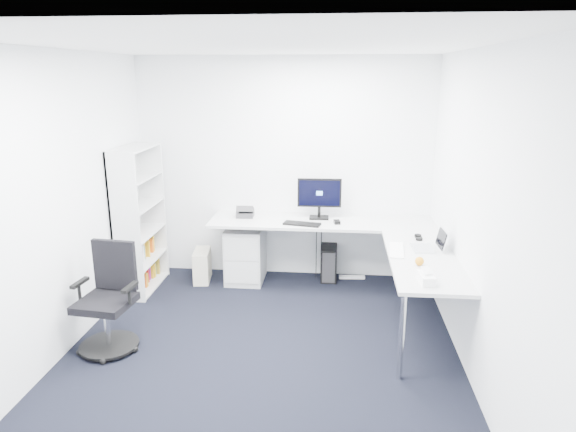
# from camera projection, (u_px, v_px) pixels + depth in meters

# --- Properties ---
(ground) EXTENTS (4.20, 4.20, 0.00)m
(ground) POSITION_uv_depth(u_px,v_px,m) (260.00, 358.00, 4.65)
(ground) COLOR black
(ceiling) EXTENTS (4.20, 4.20, 0.00)m
(ceiling) POSITION_uv_depth(u_px,v_px,m) (255.00, 45.00, 3.93)
(ceiling) COLOR white
(wall_back) EXTENTS (3.60, 0.02, 2.70)m
(wall_back) POSITION_uv_depth(u_px,v_px,m) (284.00, 169.00, 6.30)
(wall_back) COLOR white
(wall_back) RESTS_ON ground
(wall_front) EXTENTS (3.60, 0.02, 2.70)m
(wall_front) POSITION_uv_depth(u_px,v_px,m) (186.00, 340.00, 2.28)
(wall_front) COLOR white
(wall_front) RESTS_ON ground
(wall_left) EXTENTS (0.02, 4.20, 2.70)m
(wall_left) POSITION_uv_depth(u_px,v_px,m) (53.00, 209.00, 4.46)
(wall_left) COLOR white
(wall_left) RESTS_ON ground
(wall_right) EXTENTS (0.02, 4.20, 2.70)m
(wall_right) POSITION_uv_depth(u_px,v_px,m) (479.00, 220.00, 4.12)
(wall_right) COLOR white
(wall_right) RESTS_ON ground
(l_desk) EXTENTS (2.77, 1.55, 0.81)m
(l_desk) POSITION_uv_depth(u_px,v_px,m) (326.00, 263.00, 5.84)
(l_desk) COLOR #BABCBC
(l_desk) RESTS_ON ground
(drawer_pedestal) EXTENTS (0.45, 0.55, 0.68)m
(drawer_pedestal) POSITION_uv_depth(u_px,v_px,m) (246.00, 254.00, 6.33)
(drawer_pedestal) COLOR #BABCBC
(drawer_pedestal) RESTS_ON ground
(bookshelf) EXTENTS (0.33, 0.85, 1.70)m
(bookshelf) POSITION_uv_depth(u_px,v_px,m) (140.00, 219.00, 5.97)
(bookshelf) COLOR silver
(bookshelf) RESTS_ON ground
(task_chair) EXTENTS (0.62, 0.62, 1.00)m
(task_chair) POSITION_uv_depth(u_px,v_px,m) (105.00, 300.00, 4.66)
(task_chair) COLOR black
(task_chair) RESTS_ON ground
(black_pc_tower) EXTENTS (0.19, 0.44, 0.42)m
(black_pc_tower) POSITION_uv_depth(u_px,v_px,m) (329.00, 262.00, 6.43)
(black_pc_tower) COLOR black
(black_pc_tower) RESTS_ON ground
(beige_pc_tower) EXTENTS (0.24, 0.43, 0.39)m
(beige_pc_tower) POSITION_uv_depth(u_px,v_px,m) (202.00, 265.00, 6.35)
(beige_pc_tower) COLOR beige
(beige_pc_tower) RESTS_ON ground
(power_strip) EXTENTS (0.33, 0.08, 0.04)m
(power_strip) POSITION_uv_depth(u_px,v_px,m) (352.00, 277.00, 6.45)
(power_strip) COLOR white
(power_strip) RESTS_ON ground
(monitor) EXTENTS (0.52, 0.18, 0.50)m
(monitor) POSITION_uv_depth(u_px,v_px,m) (319.00, 198.00, 6.09)
(monitor) COLOR black
(monitor) RESTS_ON l_desk
(black_keyboard) EXTENTS (0.44, 0.23, 0.02)m
(black_keyboard) POSITION_uv_depth(u_px,v_px,m) (302.00, 224.00, 5.89)
(black_keyboard) COLOR black
(black_keyboard) RESTS_ON l_desk
(mouse) EXTENTS (0.08, 0.12, 0.04)m
(mouse) POSITION_uv_depth(u_px,v_px,m) (337.00, 222.00, 5.94)
(mouse) COLOR black
(mouse) RESTS_ON l_desk
(desk_phone) EXTENTS (0.21, 0.21, 0.14)m
(desk_phone) POSITION_uv_depth(u_px,v_px,m) (245.00, 211.00, 6.21)
(desk_phone) COLOR #2B2B2D
(desk_phone) RESTS_ON l_desk
(laptop) EXTENTS (0.32, 0.31, 0.21)m
(laptop) POSITION_uv_depth(u_px,v_px,m) (423.00, 239.00, 5.05)
(laptop) COLOR silver
(laptop) RESTS_ON l_desk
(white_keyboard) EXTENTS (0.18, 0.48, 0.02)m
(white_keyboard) POSITION_uv_depth(u_px,v_px,m) (397.00, 250.00, 5.03)
(white_keyboard) COLOR white
(white_keyboard) RESTS_ON l_desk
(headphones) EXTENTS (0.11, 0.17, 0.05)m
(headphones) POSITION_uv_depth(u_px,v_px,m) (419.00, 236.00, 5.40)
(headphones) COLOR black
(headphones) RESTS_ON l_desk
(orange_fruit) EXTENTS (0.08, 0.08, 0.08)m
(orange_fruit) POSITION_uv_depth(u_px,v_px,m) (419.00, 261.00, 4.64)
(orange_fruit) COLOR orange
(orange_fruit) RESTS_ON l_desk
(tissue_box) EXTENTS (0.13, 0.22, 0.07)m
(tissue_box) POSITION_uv_depth(u_px,v_px,m) (426.00, 278.00, 4.26)
(tissue_box) COLOR white
(tissue_box) RESTS_ON l_desk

